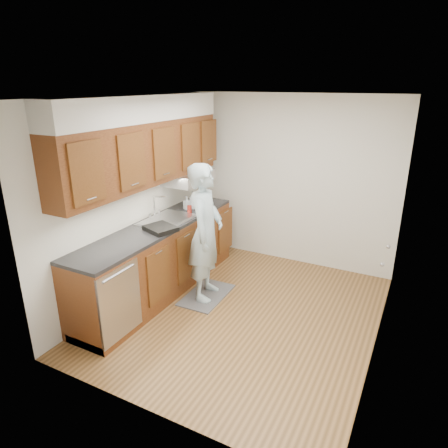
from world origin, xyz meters
name	(u,v)px	position (x,y,z in m)	size (l,w,h in m)	color
floor	(243,313)	(0.00, 0.00, 0.00)	(3.50, 3.50, 0.00)	olive
ceiling	(247,97)	(0.00, 0.00, 2.50)	(3.50, 3.50, 0.00)	white
wall_left	(137,198)	(-1.50, 0.00, 1.25)	(0.02, 3.50, 2.50)	silver
wall_right	(390,238)	(1.50, 0.00, 1.25)	(0.02, 3.50, 2.50)	silver
wall_back	(295,182)	(0.00, 1.75, 1.25)	(3.00, 0.02, 2.50)	silver
counter	(160,257)	(-1.20, 0.00, 0.49)	(0.64, 2.80, 1.30)	brown
upper_cabinets	(147,143)	(-1.33, 0.05, 1.95)	(0.47, 2.80, 1.21)	brown
closet_door	(389,249)	(1.49, 0.30, 1.02)	(0.02, 1.22, 2.05)	white
floor_mat	(207,295)	(-0.60, 0.16, 0.01)	(0.47, 0.80, 0.02)	slate
person	(205,224)	(-0.60, 0.16, 1.00)	(0.69, 0.46, 1.97)	#A8C3CD
soap_bottle_a	(193,200)	(-1.16, 0.77, 1.07)	(0.10, 0.10, 0.25)	silver
soap_bottle_b	(187,202)	(-1.23, 0.73, 1.04)	(0.09, 0.09, 0.19)	silver
soda_can	(190,210)	(-1.09, 0.57, 1.00)	(0.06, 0.06, 0.11)	#B42B1F
steel_can	(200,209)	(-0.96, 0.64, 1.00)	(0.07, 0.07, 0.13)	#A5A5AA
dish_rack	(161,228)	(-1.04, -0.16, 0.97)	(0.36, 0.30, 0.06)	black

